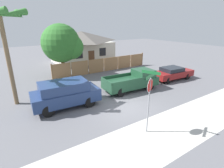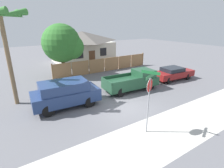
% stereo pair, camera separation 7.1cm
% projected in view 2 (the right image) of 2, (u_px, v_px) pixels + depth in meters
% --- Properties ---
extents(ground_plane, '(80.00, 80.00, 0.00)m').
position_uv_depth(ground_plane, '(125.00, 107.00, 12.23)').
color(ground_plane, slate).
extents(sidewalk_strip, '(36.00, 3.20, 0.01)m').
position_uv_depth(sidewalk_strip, '(165.00, 132.00, 9.39)').
color(sidewalk_strip, beige).
rests_on(sidewalk_strip, ground).
extents(wooden_fence, '(12.37, 0.12, 1.71)m').
position_uv_depth(wooden_fence, '(104.00, 65.00, 20.86)').
color(wooden_fence, '#997047').
rests_on(wooden_fence, ground).
extents(house, '(8.55, 6.43, 4.41)m').
position_uv_depth(house, '(83.00, 46.00, 25.80)').
color(house, beige).
rests_on(house, ground).
extents(oak_tree, '(4.22, 4.02, 5.54)m').
position_uv_depth(oak_tree, '(64.00, 44.00, 18.42)').
color(oak_tree, brown).
rests_on(oak_tree, ground).
extents(palm_tree, '(3.15, 3.37, 6.45)m').
position_uv_depth(palm_tree, '(1.00, 23.00, 10.90)').
color(palm_tree, brown).
rests_on(palm_tree, ground).
extents(red_suv, '(4.62, 2.33, 1.83)m').
position_uv_depth(red_suv, '(65.00, 93.00, 11.99)').
color(red_suv, navy).
rests_on(red_suv, ground).
extents(orange_pickup, '(4.94, 2.22, 1.68)m').
position_uv_depth(orange_pickup, '(133.00, 81.00, 15.12)').
color(orange_pickup, '#1E472D').
rests_on(orange_pickup, ground).
extents(parked_sedan, '(4.53, 2.07, 1.29)m').
position_uv_depth(parked_sedan, '(173.00, 73.00, 17.92)').
color(parked_sedan, maroon).
rests_on(parked_sedan, ground).
extents(stop_sign, '(0.98, 0.89, 3.39)m').
position_uv_depth(stop_sign, '(149.00, 92.00, 8.67)').
color(stop_sign, gray).
rests_on(stop_sign, ground).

